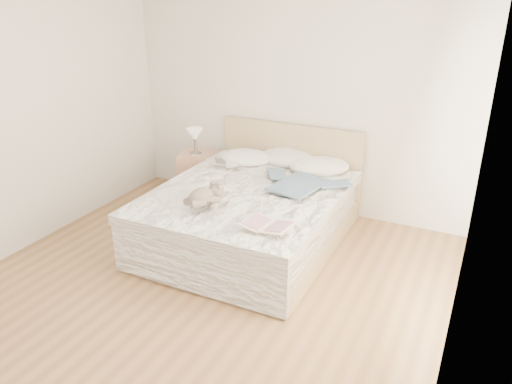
# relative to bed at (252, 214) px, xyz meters

# --- Properties ---
(floor) EXTENTS (4.00, 4.50, 0.00)m
(floor) POSITION_rel_bed_xyz_m (0.00, -1.19, -0.31)
(floor) COLOR brown
(floor) RESTS_ON ground
(wall_back) EXTENTS (4.00, 0.02, 2.70)m
(wall_back) POSITION_rel_bed_xyz_m (0.00, 1.06, 1.04)
(wall_back) COLOR silver
(wall_back) RESTS_ON ground
(wall_right) EXTENTS (0.02, 4.50, 2.70)m
(wall_right) POSITION_rel_bed_xyz_m (2.00, -1.19, 1.04)
(wall_right) COLOR silver
(wall_right) RESTS_ON ground
(window) EXTENTS (0.02, 1.30, 1.10)m
(window) POSITION_rel_bed_xyz_m (1.99, -0.89, 1.14)
(window) COLOR white
(window) RESTS_ON wall_right
(bed) EXTENTS (1.72, 2.14, 1.00)m
(bed) POSITION_rel_bed_xyz_m (0.00, 0.00, 0.00)
(bed) COLOR tan
(bed) RESTS_ON floor
(nightstand) EXTENTS (0.53, 0.50, 0.56)m
(nightstand) POSITION_rel_bed_xyz_m (-1.10, 0.77, -0.03)
(nightstand) COLOR tan
(nightstand) RESTS_ON floor
(table_lamp) EXTENTS (0.21, 0.21, 0.31)m
(table_lamp) POSITION_rel_bed_xyz_m (-1.13, 0.74, 0.48)
(table_lamp) COLOR #544D49
(table_lamp) RESTS_ON nightstand
(pillow_left) EXTENTS (0.68, 0.55, 0.18)m
(pillow_left) POSITION_rel_bed_xyz_m (-0.41, 0.66, 0.33)
(pillow_left) COLOR white
(pillow_left) RESTS_ON bed
(pillow_middle) EXTENTS (0.72, 0.56, 0.20)m
(pillow_middle) POSITION_rel_bed_xyz_m (0.02, 0.87, 0.33)
(pillow_middle) COLOR white
(pillow_middle) RESTS_ON bed
(pillow_right) EXTENTS (0.78, 0.70, 0.19)m
(pillow_right) POSITION_rel_bed_xyz_m (0.43, 0.76, 0.33)
(pillow_right) COLOR white
(pillow_right) RESTS_ON bed
(blouse) EXTENTS (0.74, 0.78, 0.03)m
(blouse) POSITION_rel_bed_xyz_m (0.42, 0.18, 0.32)
(blouse) COLOR #385067
(blouse) RESTS_ON bed
(photo_book) EXTENTS (0.37, 0.34, 0.02)m
(photo_book) POSITION_rel_bed_xyz_m (-0.53, 0.42, 0.32)
(photo_book) COLOR silver
(photo_book) RESTS_ON bed
(childrens_book) EXTENTS (0.44, 0.32, 0.03)m
(childrens_book) POSITION_rel_bed_xyz_m (0.52, -0.76, 0.32)
(childrens_book) COLOR #FEEDCF
(childrens_book) RESTS_ON bed
(teddy_bear) EXTENTS (0.33, 0.39, 0.17)m
(teddy_bear) POSITION_rel_bed_xyz_m (-0.19, -0.64, 0.34)
(teddy_bear) COLOR #695C51
(teddy_bear) RESTS_ON bed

